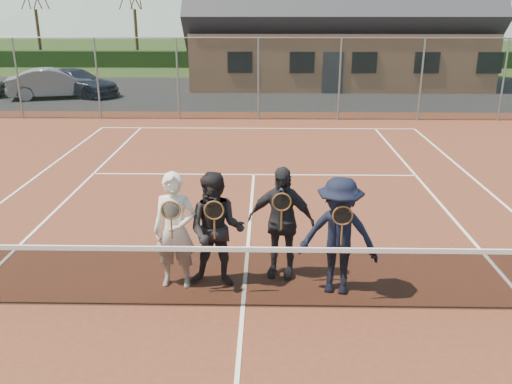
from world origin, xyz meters
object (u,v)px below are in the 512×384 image
clubhouse (336,8)px  car_c (75,83)px  player_a (175,231)px  player_c (281,222)px  car_b (54,83)px  player_b (216,231)px  tennis_net (243,275)px  player_d (339,236)px

clubhouse → car_c: bearing=-158.6°
player_a → player_c: bearing=13.3°
car_b → player_c: 20.11m
player_b → car_b: bearing=117.3°
car_b → player_c: player_c is taller
tennis_net → player_c: size_ratio=6.49×
car_b → player_c: (10.13, -17.38, 0.24)m
player_d → player_a: bearing=176.3°
player_a → player_c: same height
car_c → player_b: (8.37, -18.31, 0.29)m
car_b → tennis_net: size_ratio=0.35×
tennis_net → player_d: (1.39, 0.50, 0.38)m
car_b → player_d: 21.00m
player_b → player_c: 1.04m
car_b → player_b: player_b is taller
car_c → clubhouse: clubhouse is taller
clubhouse → player_d: bearing=-96.3°
car_c → player_a: (7.75, -18.33, 0.29)m
player_c → clubhouse: bearing=81.5°
car_c → player_b: player_b is taller
tennis_net → clubhouse: size_ratio=0.75×
car_c → player_d: player_d is taller
tennis_net → car_c: bearing=114.8°
clubhouse → player_c: (-3.44, -22.97, -3.07)m
car_c → player_d: (10.17, -18.48, 0.29)m
car_b → player_c: size_ratio=2.29×
tennis_net → player_b: player_b is taller
clubhouse → player_c: 23.42m
player_b → player_c: size_ratio=1.00×
car_c → player_b: bearing=-134.1°
car_b → tennis_net: 20.75m
clubhouse → player_a: clubhouse is taller
tennis_net → player_a: 1.28m
car_c → tennis_net: size_ratio=0.37×
car_b → clubhouse: bearing=-86.0°
player_c → player_a: bearing=-166.7°
player_a → player_d: bearing=-3.7°
tennis_net → player_a: (-1.04, 0.65, 0.38)m
clubhouse → tennis_net: bearing=-99.5°
car_b → player_a: 19.70m
car_b → player_a: (8.53, -17.75, 0.24)m
player_b → player_c: bearing=20.4°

